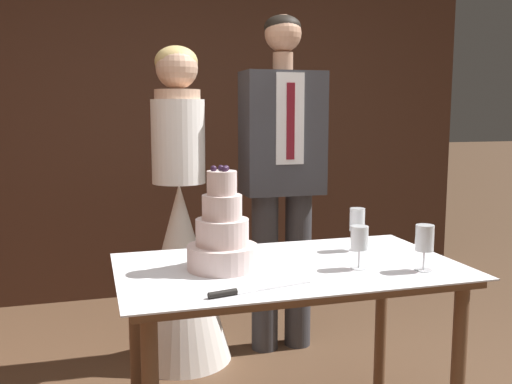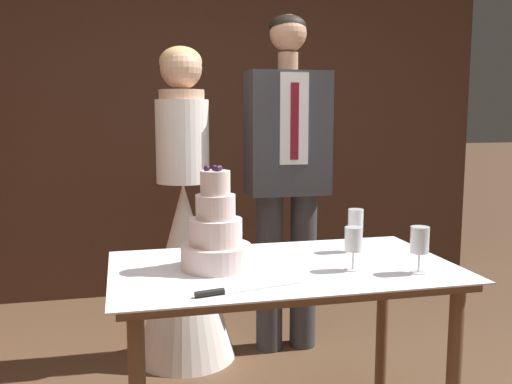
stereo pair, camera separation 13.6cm
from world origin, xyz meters
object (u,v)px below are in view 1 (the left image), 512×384
Objects in this scene: tiered_cake at (222,236)px; wine_glass_near at (359,240)px; cake_table at (289,288)px; wine_glass_middle at (357,222)px; bride at (180,247)px; wine_glass_far at (425,241)px; groom at (282,167)px; cake_knife at (241,291)px.

tiered_cake is 2.40× the size of wine_glass_near.
cake_table is 0.45m from wine_glass_middle.
bride is at bearing 107.24° from cake_table.
bride is at bearing 91.63° from tiered_cake.
tiered_cake is 2.26× the size of wine_glass_far.
groom is at bearing 98.78° from wine_glass_far.
bride reaches higher than wine_glass_near.
cake_table is 0.34m from wine_glass_near.
wine_glass_middle is 1.05m from bride.
bride is at bearing 179.93° from groom.
cake_knife is 2.30× the size of wine_glass_near.
groom reaches higher than wine_glass_middle.
wine_glass_middle is at bearing 11.09° from tiered_cake.
cake_table is at bearing -157.57° from wine_glass_middle.
wine_glass_middle is at bearing 105.20° from wine_glass_far.
tiered_cake is at bearing 163.61° from wine_glass_near.
bride is (-0.29, 0.93, -0.03)m from cake_table.
wine_glass_far is (0.73, -0.24, -0.01)m from tiered_cake.
bride reaches higher than wine_glass_middle.
wine_glass_far is at bearing -24.72° from cake_table.
cake_knife is 1.37m from groom.
tiered_cake is 0.52m from wine_glass_near.
wine_glass_far is at bearing -81.22° from groom.
wine_glass_middle is at bearing 65.26° from wine_glass_near.
cake_knife is (-0.27, -0.29, 0.10)m from cake_table.
wine_glass_far is (0.74, 0.07, 0.11)m from cake_knife.
cake_knife is at bearing -174.44° from wine_glass_far.
bride reaches higher than wine_glass_far.
wine_glass_far is 0.09× the size of groom.
wine_glass_middle is 0.80m from groom.
wine_glass_near is 1.06m from groom.
tiered_cake reaches higher than wine_glass_middle.
wine_glass_middle reaches higher than cake_table.
wine_glass_near is 0.95× the size of wine_glass_far.
groom is at bearing 72.75° from cake_table.
wine_glass_near is 1.20m from bride.
cake_table is at bearing 155.28° from wine_glass_far.
groom is at bearing 95.67° from wine_glass_middle.
wine_glass_near is at bearing -63.25° from bride.
wine_glass_middle is (0.63, 0.12, -0.00)m from tiered_cake.
wine_glass_near is (0.24, -0.12, 0.20)m from cake_table.
tiered_cake is 0.34m from cake_knife.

